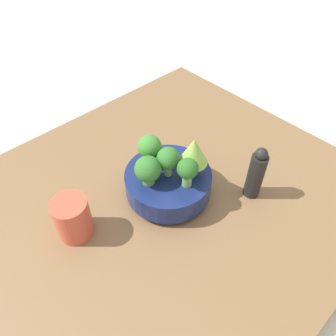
# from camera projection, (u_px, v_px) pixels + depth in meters

# --- Properties ---
(ground_plane) EXTENTS (6.00, 6.00, 0.00)m
(ground_plane) POSITION_uv_depth(u_px,v_px,m) (171.00, 202.00, 0.87)
(ground_plane) COLOR beige
(table) EXTENTS (0.94, 0.87, 0.05)m
(table) POSITION_uv_depth(u_px,v_px,m) (171.00, 197.00, 0.86)
(table) COLOR brown
(table) RESTS_ON ground_plane
(bowl) EXTENTS (0.21, 0.21, 0.07)m
(bowl) POSITION_uv_depth(u_px,v_px,m) (168.00, 182.00, 0.81)
(bowl) COLOR navy
(bowl) RESTS_ON table
(broccoli_floret_center) EXTENTS (0.05, 0.05, 0.08)m
(broccoli_floret_center) POSITION_uv_depth(u_px,v_px,m) (168.00, 159.00, 0.75)
(broccoli_floret_center) COLOR #609347
(broccoli_floret_center) RESTS_ON bowl
(broccoli_floret_front) EXTENTS (0.06, 0.06, 0.09)m
(broccoli_floret_front) POSITION_uv_depth(u_px,v_px,m) (150.00, 148.00, 0.77)
(broccoli_floret_front) COLOR #6BA34C
(broccoli_floret_front) RESTS_ON bowl
(broccoli_floret_back) EXTENTS (0.05, 0.05, 0.08)m
(broccoli_floret_back) POSITION_uv_depth(u_px,v_px,m) (189.00, 169.00, 0.73)
(broccoli_floret_back) COLOR #6BA34C
(broccoli_floret_back) RESTS_ON bowl
(broccoli_floret_right) EXTENTS (0.06, 0.06, 0.07)m
(broccoli_floret_right) POSITION_uv_depth(u_px,v_px,m) (148.00, 170.00, 0.74)
(broccoli_floret_right) COLOR #609347
(broccoli_floret_right) RESTS_ON bowl
(romanesco_piece_far) EXTENTS (0.07, 0.07, 0.11)m
(romanesco_piece_far) POSITION_uv_depth(u_px,v_px,m) (194.00, 152.00, 0.74)
(romanesco_piece_far) COLOR #7AB256
(romanesco_piece_far) RESTS_ON bowl
(cup) EXTENTS (0.08, 0.08, 0.10)m
(cup) POSITION_uv_depth(u_px,v_px,m) (73.00, 218.00, 0.72)
(cup) COLOR #C64C38
(cup) RESTS_ON table
(pepper_mill) EXTENTS (0.04, 0.04, 0.15)m
(pepper_mill) POSITION_uv_depth(u_px,v_px,m) (256.00, 174.00, 0.79)
(pepper_mill) COLOR black
(pepper_mill) RESTS_ON table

